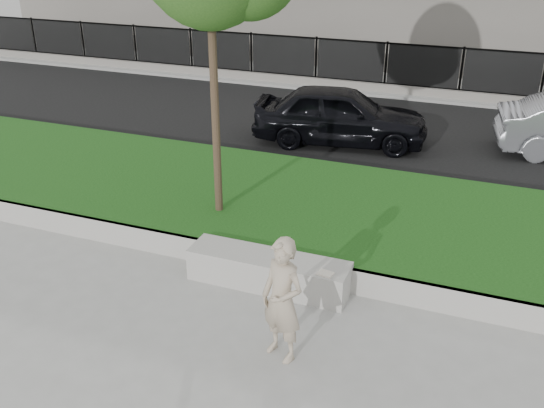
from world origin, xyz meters
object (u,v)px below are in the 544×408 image
at_px(stone_bench, 268,271).
at_px(car_dark, 340,115).
at_px(book, 326,273).
at_px(man, 282,300).

distance_m(stone_bench, car_dark, 6.41).
relative_size(book, car_dark, 0.05).
distance_m(stone_bench, book, 0.96).
relative_size(stone_bench, car_dark, 0.59).
height_order(man, book, man).
height_order(stone_bench, man, man).
xyz_separation_m(book, car_dark, (-1.60, 6.52, 0.23)).
relative_size(stone_bench, man, 1.48).
bearing_deg(book, man, -87.42).
distance_m(man, car_dark, 7.89).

